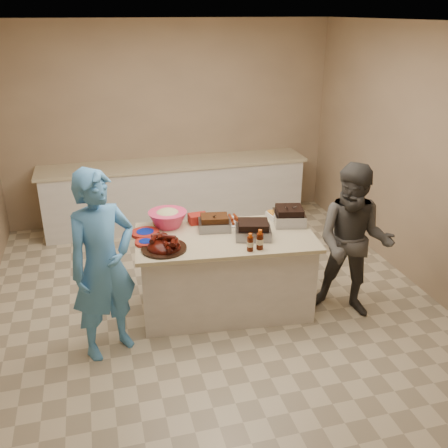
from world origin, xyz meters
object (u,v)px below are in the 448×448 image
object	(u,v)px
coleslaw_bowl	(168,226)
mustard_bottle	(209,231)
guest_blue	(112,348)
guest_gray	(346,311)
island	(225,307)
bbq_bottle_b	(250,251)
roasting_pan	(289,224)
plastic_cup	(157,225)
rib_platter	(164,249)
bbq_bottle_a	(260,249)

from	to	relation	value
coleslaw_bowl	mustard_bottle	size ratio (longest dim) A/B	2.87
coleslaw_bowl	guest_blue	distance (m)	1.28
guest_gray	mustard_bottle	bearing A→B (deg)	-167.82
island	guest_gray	xyz separation A→B (m)	(1.16, -0.37, 0.00)
guest_blue	bbq_bottle_b	bearing A→B (deg)	-26.86
roasting_pan	guest_gray	size ratio (longest dim) A/B	0.20
plastic_cup	bbq_bottle_b	bearing A→B (deg)	-47.24
rib_platter	bbq_bottle_b	xyz separation A→B (m)	(0.74, -0.22, 0.00)
coleslaw_bowl	island	bearing A→B (deg)	-36.61
rib_platter	roasting_pan	distance (m)	1.33
bbq_bottle_a	mustard_bottle	xyz separation A→B (m)	(-0.35, 0.49, 0.00)
guest_blue	bbq_bottle_a	bearing A→B (deg)	-26.37
guest_gray	roasting_pan	bearing A→B (deg)	167.46
island	bbq_bottle_a	bearing A→B (deg)	-51.86
rib_platter	guest_gray	distance (m)	1.96
mustard_bottle	guest_gray	world-z (taller)	mustard_bottle
rib_platter	guest_blue	xyz separation A→B (m)	(-0.55, -0.23, -0.81)
guest_gray	bbq_bottle_a	bearing A→B (deg)	-147.15
island	roasting_pan	world-z (taller)	roasting_pan
island	rib_platter	distance (m)	1.02
bbq_bottle_a	bbq_bottle_b	distance (m)	0.10
bbq_bottle_a	mustard_bottle	distance (m)	0.60
plastic_cup	guest_gray	bearing A→B (deg)	-24.31
guest_blue	coleslaw_bowl	bearing A→B (deg)	21.03
plastic_cup	roasting_pan	bearing A→B (deg)	-13.27
bbq_bottle_a	island	bearing A→B (deg)	122.14
roasting_pan	coleslaw_bowl	world-z (taller)	coleslaw_bowl
roasting_pan	guest_blue	world-z (taller)	roasting_pan
coleslaw_bowl	guest_gray	size ratio (longest dim) A/B	0.25
bbq_bottle_a	guest_blue	bearing A→B (deg)	-179.31
bbq_bottle_a	plastic_cup	size ratio (longest dim) A/B	1.89
mustard_bottle	plastic_cup	distance (m)	0.55
island	guest_blue	world-z (taller)	island
island	coleslaw_bowl	xyz separation A→B (m)	(-0.49, 0.37, 0.81)
roasting_pan	plastic_cup	bearing A→B (deg)	179.46
roasting_pan	bbq_bottle_b	size ratio (longest dim) A/B	1.79
roasting_pan	mustard_bottle	size ratio (longest dim) A/B	2.24
rib_platter	bbq_bottle_b	bearing A→B (deg)	-16.91
plastic_cup	guest_blue	xyz separation A→B (m)	(-0.56, -0.79, -0.81)
coleslaw_bowl	rib_platter	bearing A→B (deg)	-103.00
mustard_bottle	guest_gray	distance (m)	1.60
bbq_bottle_a	coleslaw_bowl	bearing A→B (deg)	134.76
guest_blue	guest_gray	size ratio (longest dim) A/B	1.09
roasting_pan	bbq_bottle_a	bearing A→B (deg)	-122.24
mustard_bottle	guest_blue	distance (m)	1.41
mustard_bottle	guest_blue	bearing A→B (deg)	-153.70
coleslaw_bowl	bbq_bottle_a	xyz separation A→B (m)	(0.72, -0.72, 0.00)
roasting_pan	coleslaw_bowl	xyz separation A→B (m)	(-1.19, 0.25, 0.00)
island	plastic_cup	world-z (taller)	plastic_cup
guest_blue	roasting_pan	bearing A→B (deg)	-12.33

